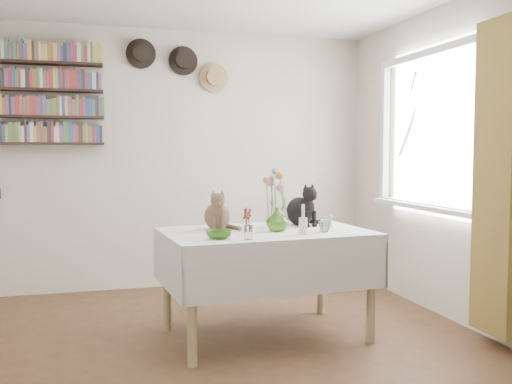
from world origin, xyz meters
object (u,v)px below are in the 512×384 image
object	(u,v)px
black_cat	(300,204)
tabby_cat	(217,209)
flower_vase	(277,219)
bookshelf_unit	(46,94)
dining_table	(266,257)

from	to	relation	value
black_cat	tabby_cat	bearing A→B (deg)	169.36
flower_vase	bookshelf_unit	bearing A→B (deg)	134.07
flower_vase	bookshelf_unit	distance (m)	2.56
dining_table	bookshelf_unit	size ratio (longest dim) A/B	1.50
tabby_cat	black_cat	distance (m)	0.67
dining_table	tabby_cat	xyz separation A→B (m)	(-0.32, 0.14, 0.34)
black_cat	bookshelf_unit	world-z (taller)	bookshelf_unit
tabby_cat	bookshelf_unit	xyz separation A→B (m)	(-1.25, 1.50, 0.93)
tabby_cat	black_cat	size ratio (longest dim) A/B	0.91
tabby_cat	black_cat	bearing A→B (deg)	15.60
tabby_cat	bookshelf_unit	world-z (taller)	bookshelf_unit
tabby_cat	flower_vase	xyz separation A→B (m)	(0.39, -0.20, -0.07)
dining_table	bookshelf_unit	world-z (taller)	bookshelf_unit
tabby_cat	black_cat	xyz separation A→B (m)	(0.66, 0.08, 0.02)
dining_table	tabby_cat	world-z (taller)	tabby_cat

